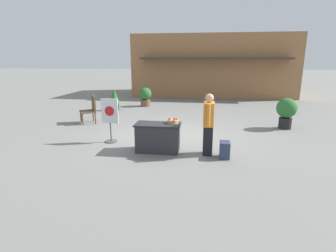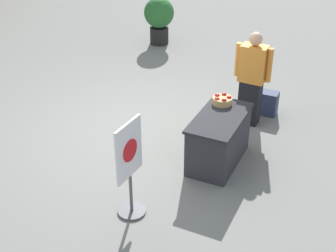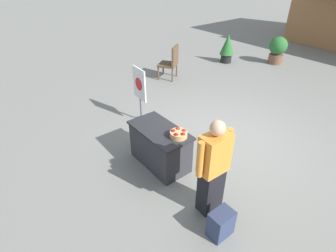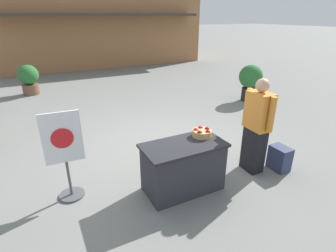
{
  "view_description": "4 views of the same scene",
  "coord_description": "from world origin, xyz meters",
  "px_view_note": "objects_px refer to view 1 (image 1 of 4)",
  "views": [
    {
      "loc": [
        0.94,
        -8.09,
        2.41
      ],
      "look_at": [
        -0.02,
        -1.37,
        0.68
      ],
      "focal_mm": 28.0,
      "sensor_mm": 36.0,
      "label": 1
    },
    {
      "loc": [
        -5.78,
        -3.27,
        3.98
      ],
      "look_at": [
        -0.78,
        -0.89,
        0.72
      ],
      "focal_mm": 50.0,
      "sensor_mm": 36.0,
      "label": 2
    },
    {
      "loc": [
        2.83,
        -3.76,
        3.28
      ],
      "look_at": [
        -0.44,
        -1.16,
        0.63
      ],
      "focal_mm": 28.0,
      "sensor_mm": 36.0,
      "label": 3
    },
    {
      "loc": [
        -2.0,
        -4.34,
        2.46
      ],
      "look_at": [
        -0.09,
        -0.6,
        0.68
      ],
      "focal_mm": 28.0,
      "sensor_mm": 36.0,
      "label": 4
    }
  ],
  "objects_px": {
    "apple_basket": "(173,121)",
    "potted_plant_near_right": "(286,111)",
    "potted_plant_far_left": "(114,98)",
    "display_table": "(158,137)",
    "backpack": "(225,150)",
    "poster_board": "(110,119)",
    "person_visitor": "(209,124)",
    "potted_plant_near_left": "(145,96)",
    "patio_chair": "(90,108)"
  },
  "relations": [
    {
      "from": "person_visitor",
      "to": "backpack",
      "type": "relative_size",
      "value": 3.78
    },
    {
      "from": "poster_board",
      "to": "patio_chair",
      "type": "height_order",
      "value": "poster_board"
    },
    {
      "from": "potted_plant_far_left",
      "to": "poster_board",
      "type": "bearing_deg",
      "value": -71.93
    },
    {
      "from": "potted_plant_near_left",
      "to": "potted_plant_far_left",
      "type": "bearing_deg",
      "value": -132.13
    },
    {
      "from": "apple_basket",
      "to": "backpack",
      "type": "height_order",
      "value": "apple_basket"
    },
    {
      "from": "potted_plant_near_left",
      "to": "apple_basket",
      "type": "bearing_deg",
      "value": -71.15
    },
    {
      "from": "apple_basket",
      "to": "potted_plant_near_right",
      "type": "relative_size",
      "value": 0.27
    },
    {
      "from": "display_table",
      "to": "patio_chair",
      "type": "relative_size",
      "value": 1.13
    },
    {
      "from": "apple_basket",
      "to": "potted_plant_near_left",
      "type": "distance_m",
      "value": 7.11
    },
    {
      "from": "apple_basket",
      "to": "potted_plant_far_left",
      "type": "bearing_deg",
      "value": 123.26
    },
    {
      "from": "backpack",
      "to": "person_visitor",
      "type": "bearing_deg",
      "value": 153.65
    },
    {
      "from": "display_table",
      "to": "potted_plant_far_left",
      "type": "relative_size",
      "value": 1.15
    },
    {
      "from": "backpack",
      "to": "potted_plant_near_right",
      "type": "height_order",
      "value": "potted_plant_near_right"
    },
    {
      "from": "display_table",
      "to": "poster_board",
      "type": "xyz_separation_m",
      "value": [
        -1.54,
        0.59,
        0.31
      ]
    },
    {
      "from": "potted_plant_near_right",
      "to": "display_table",
      "type": "bearing_deg",
      "value": -143.84
    },
    {
      "from": "display_table",
      "to": "potted_plant_far_left",
      "type": "bearing_deg",
      "value": 119.79
    },
    {
      "from": "patio_chair",
      "to": "potted_plant_near_left",
      "type": "height_order",
      "value": "patio_chair"
    },
    {
      "from": "display_table",
      "to": "poster_board",
      "type": "relative_size",
      "value": 0.92
    },
    {
      "from": "patio_chair",
      "to": "potted_plant_near_right",
      "type": "bearing_deg",
      "value": 147.77
    },
    {
      "from": "apple_basket",
      "to": "potted_plant_near_right",
      "type": "distance_m",
      "value": 4.68
    },
    {
      "from": "display_table",
      "to": "potted_plant_near_right",
      "type": "distance_m",
      "value": 5.06
    },
    {
      "from": "potted_plant_near_right",
      "to": "potted_plant_near_left",
      "type": "xyz_separation_m",
      "value": [
        -5.99,
        3.85,
        -0.11
      ]
    },
    {
      "from": "person_visitor",
      "to": "potted_plant_near_left",
      "type": "height_order",
      "value": "person_visitor"
    },
    {
      "from": "backpack",
      "to": "patio_chair",
      "type": "relative_size",
      "value": 0.39
    },
    {
      "from": "person_visitor",
      "to": "poster_board",
      "type": "relative_size",
      "value": 1.21
    },
    {
      "from": "person_visitor",
      "to": "potted_plant_far_left",
      "type": "distance_m",
      "value": 7.12
    },
    {
      "from": "person_visitor",
      "to": "potted_plant_far_left",
      "type": "relative_size",
      "value": 1.51
    },
    {
      "from": "person_visitor",
      "to": "potted_plant_far_left",
      "type": "bearing_deg",
      "value": -48.49
    },
    {
      "from": "display_table",
      "to": "backpack",
      "type": "xyz_separation_m",
      "value": [
        1.75,
        -0.27,
        -0.17
      ]
    },
    {
      "from": "poster_board",
      "to": "potted_plant_far_left",
      "type": "xyz_separation_m",
      "value": [
        -1.59,
        4.88,
        -0.12
      ]
    },
    {
      "from": "backpack",
      "to": "patio_chair",
      "type": "distance_m",
      "value": 5.82
    },
    {
      "from": "person_visitor",
      "to": "poster_board",
      "type": "bearing_deg",
      "value": -10.19
    },
    {
      "from": "person_visitor",
      "to": "potted_plant_near_right",
      "type": "xyz_separation_m",
      "value": [
        2.75,
        3.04,
        -0.16
      ]
    },
    {
      "from": "person_visitor",
      "to": "potted_plant_near_left",
      "type": "bearing_deg",
      "value": -62.19
    },
    {
      "from": "backpack",
      "to": "patio_chair",
      "type": "xyz_separation_m",
      "value": [
        -4.91,
        3.09,
        0.37
      ]
    },
    {
      "from": "patio_chair",
      "to": "backpack",
      "type": "bearing_deg",
      "value": 114.33
    },
    {
      "from": "potted_plant_near_left",
      "to": "display_table",
      "type": "bearing_deg",
      "value": -74.37
    },
    {
      "from": "display_table",
      "to": "potted_plant_near_right",
      "type": "bearing_deg",
      "value": 36.16
    },
    {
      "from": "potted_plant_far_left",
      "to": "potted_plant_near_right",
      "type": "height_order",
      "value": "potted_plant_near_right"
    },
    {
      "from": "potted_plant_far_left",
      "to": "potted_plant_near_left",
      "type": "xyz_separation_m",
      "value": [
        1.22,
        1.35,
        -0.05
      ]
    },
    {
      "from": "poster_board",
      "to": "potted_plant_near_right",
      "type": "height_order",
      "value": "poster_board"
    },
    {
      "from": "apple_basket",
      "to": "person_visitor",
      "type": "bearing_deg",
      "value": -10.29
    },
    {
      "from": "patio_chair",
      "to": "potted_plant_far_left",
      "type": "relative_size",
      "value": 1.02
    },
    {
      "from": "display_table",
      "to": "patio_chair",
      "type": "bearing_deg",
      "value": 138.31
    },
    {
      "from": "apple_basket",
      "to": "potted_plant_far_left",
      "type": "relative_size",
      "value": 0.28
    },
    {
      "from": "poster_board",
      "to": "potted_plant_near_left",
      "type": "distance_m",
      "value": 6.25
    },
    {
      "from": "person_visitor",
      "to": "backpack",
      "type": "height_order",
      "value": "person_visitor"
    },
    {
      "from": "patio_chair",
      "to": "potted_plant_near_right",
      "type": "distance_m",
      "value": 7.25
    },
    {
      "from": "apple_basket",
      "to": "person_visitor",
      "type": "distance_m",
      "value": 0.96
    },
    {
      "from": "backpack",
      "to": "potted_plant_far_left",
      "type": "height_order",
      "value": "potted_plant_far_left"
    }
  ]
}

